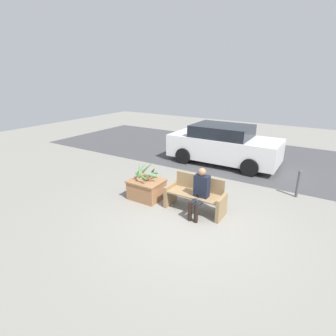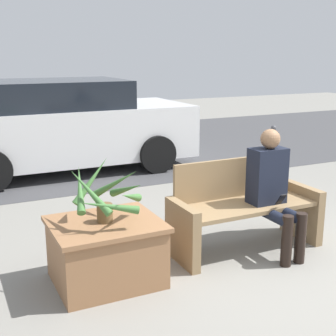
# 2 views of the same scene
# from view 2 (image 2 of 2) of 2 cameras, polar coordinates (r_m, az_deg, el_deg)

# --- Properties ---
(ground_plane) EXTENTS (30.00, 30.00, 0.00)m
(ground_plane) POSITION_cam_2_polar(r_m,az_deg,el_deg) (4.63, 14.69, -11.66)
(ground_plane) COLOR gray
(road_surface) EXTENTS (20.00, 6.00, 0.01)m
(road_surface) POSITION_cam_2_polar(r_m,az_deg,el_deg) (9.86, -8.85, 2.26)
(road_surface) COLOR #424244
(road_surface) RESTS_ON ground_plane
(bench) EXTENTS (1.55, 0.58, 0.90)m
(bench) POSITION_cam_2_polar(r_m,az_deg,el_deg) (4.83, 9.17, -4.93)
(bench) COLOR #8C704C
(bench) RESTS_ON ground_plane
(person_seated) EXTENTS (0.36, 0.61, 1.24)m
(person_seated) POSITION_cam_2_polar(r_m,az_deg,el_deg) (4.72, 12.68, -2.24)
(person_seated) COLOR black
(person_seated) RESTS_ON ground_plane
(planter_box) EXTENTS (0.93, 0.80, 0.55)m
(planter_box) POSITION_cam_2_polar(r_m,az_deg,el_deg) (4.16, -7.56, -9.85)
(planter_box) COLOR #936642
(planter_box) RESTS_ON ground_plane
(potted_plant) EXTENTS (0.66, 0.69, 0.53)m
(potted_plant) POSITION_cam_2_polar(r_m,az_deg,el_deg) (3.97, -7.55, -3.16)
(potted_plant) COLOR brown
(potted_plant) RESTS_ON planter_box
(parked_car) EXTENTS (4.25, 1.98, 1.53)m
(parked_car) POSITION_cam_2_polar(r_m,az_deg,el_deg) (8.14, -12.66, 5.02)
(parked_car) COLOR silver
(parked_car) RESTS_ON ground_plane
(bollard_post) EXTENTS (0.09, 0.09, 0.82)m
(bollard_post) POSITION_cam_2_polar(r_m,az_deg,el_deg) (7.83, 12.61, 2.24)
(bollard_post) COLOR #4C4C51
(bollard_post) RESTS_ON ground_plane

